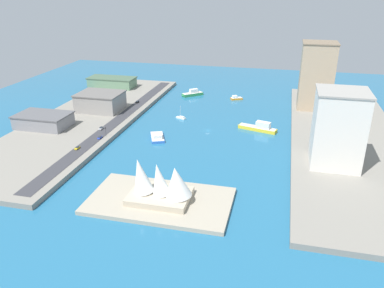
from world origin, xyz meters
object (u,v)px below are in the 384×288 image
at_px(water_taxi_orange, 236,98).
at_px(hotel_broad_white, 338,129).
at_px(sailboat_small_white, 181,118).
at_px(taxi_yellow_cab, 77,148).
at_px(carpark_squat_concrete, 100,101).
at_px(apartment_midrise_tan, 316,76).
at_px(sedan_silver, 101,128).
at_px(suv_black, 137,102).
at_px(warehouse_low_gray, 44,120).
at_px(hatchback_blue, 100,137).
at_px(traffic_light_waterfront, 106,130).
at_px(terminal_long_green, 112,82).
at_px(ferry_green_doubledeck, 193,93).
at_px(opera_landmark, 161,184).
at_px(catamaran_blue, 157,137).
at_px(ferry_yellow_fast, 259,127).

height_order(water_taxi_orange, hotel_broad_white, hotel_broad_white).
height_order(sailboat_small_white, taxi_yellow_cab, sailboat_small_white).
height_order(carpark_squat_concrete, apartment_midrise_tan, apartment_midrise_tan).
height_order(sedan_silver, suv_black, suv_black).
bearing_deg(carpark_squat_concrete, water_taxi_orange, -147.12).
height_order(sedan_silver, taxi_yellow_cab, sedan_silver).
relative_size(warehouse_low_gray, suv_black, 7.69).
distance_m(warehouse_low_gray, sedan_silver, 41.69).
xyz_separation_m(hatchback_blue, traffic_light_waterfront, (-2.23, -4.55, 3.47)).
height_order(hotel_broad_white, apartment_midrise_tan, apartment_midrise_tan).
relative_size(terminal_long_green, traffic_light_waterfront, 6.91).
bearing_deg(taxi_yellow_cab, ferry_green_doubledeck, -104.82).
bearing_deg(apartment_midrise_tan, water_taxi_orange, -15.97).
relative_size(sailboat_small_white, sedan_silver, 2.07).
relative_size(sedan_silver, opera_landmark, 0.16).
distance_m(hotel_broad_white, warehouse_low_gray, 192.35).
relative_size(catamaran_blue, terminal_long_green, 0.45).
relative_size(carpark_squat_concrete, taxi_yellow_cab, 7.91).
relative_size(ferry_green_doubledeck, taxi_yellow_cab, 4.36).
bearing_deg(ferry_green_doubledeck, terminal_long_green, -1.27).
xyz_separation_m(water_taxi_orange, carpark_squat_concrete, (99.13, 64.09, 8.50)).
distance_m(hotel_broad_white, taxi_yellow_cab, 150.86).
bearing_deg(hotel_broad_white, hatchback_blue, -1.38).
xyz_separation_m(hatchback_blue, opera_landmark, (-61.39, 60.83, 6.48)).
distance_m(catamaran_blue, taxi_yellow_cab, 52.25).
height_order(catamaran_blue, suv_black, suv_black).
bearing_deg(apartment_midrise_tan, opera_landmark, 65.09).
relative_size(water_taxi_orange, warehouse_low_gray, 0.31).
bearing_deg(opera_landmark, traffic_light_waterfront, -47.86).
bearing_deg(hatchback_blue, terminal_long_green, -68.89).
bearing_deg(sailboat_small_white, hotel_broad_white, 149.45).
xyz_separation_m(ferry_yellow_fast, hotel_broad_white, (-44.63, 50.31, 21.51)).
distance_m(terminal_long_green, apartment_midrise_tan, 187.75).
bearing_deg(ferry_green_doubledeck, water_taxi_orange, 176.02).
xyz_separation_m(apartment_midrise_tan, suv_black, (142.32, 21.43, -24.97)).
distance_m(hotel_broad_white, carpark_squat_concrete, 180.37).
bearing_deg(water_taxi_orange, terminal_long_green, -2.18).
bearing_deg(opera_landmark, sedan_silver, -48.30).
distance_m(hotel_broad_white, traffic_light_waterfront, 142.13).
bearing_deg(hatchback_blue, hotel_broad_white, 178.62).
bearing_deg(ferry_yellow_fast, warehouse_low_gray, 13.63).
distance_m(carpark_squat_concrete, apartment_midrise_tan, 170.75).
xyz_separation_m(sedan_silver, opera_landmark, (-68.01, 76.33, 6.42)).
distance_m(terminal_long_green, warehouse_low_gray, 113.50).
bearing_deg(sedan_silver, sailboat_small_white, -136.58).
xyz_separation_m(water_taxi_orange, hatchback_blue, (72.63, 120.23, 2.46)).
distance_m(hotel_broad_white, suv_black, 171.76).
height_order(carpark_squat_concrete, sedan_silver, carpark_squat_concrete).
bearing_deg(sedan_silver, traffic_light_waterfront, 128.93).
bearing_deg(opera_landmark, hatchback_blue, -44.74).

